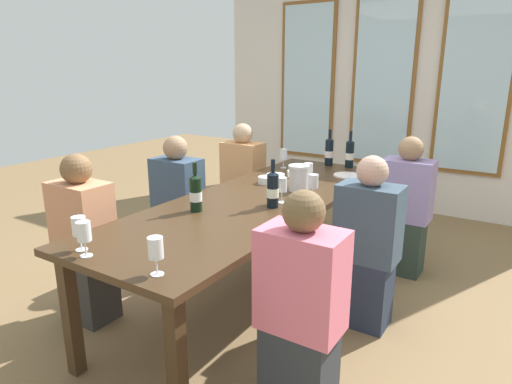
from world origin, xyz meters
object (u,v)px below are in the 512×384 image
at_px(wine_glass_3, 79,227).
at_px(wine_glass_4, 308,171).
at_px(white_plate_0, 347,175).
at_px(wine_bottle_2, 273,189).
at_px(wine_glass_5, 284,155).
at_px(tasting_bowl_1, 266,180).
at_px(wine_bottle_3, 350,154).
at_px(metal_pitcher, 299,178).
at_px(tasting_bowl_2, 295,174).
at_px(wine_bottle_0, 329,151).
at_px(seated_person_5, 405,210).
at_px(dining_table, 258,207).
at_px(wine_glass_1, 84,232).
at_px(seated_person_1, 301,313).
at_px(seated_person_4, 243,184).
at_px(seated_person_3, 367,248).
at_px(wine_glass_6, 156,250).
at_px(seated_person_2, 178,208).
at_px(tasting_bowl_0, 276,176).
at_px(wine_glass_0, 282,186).
at_px(wine_glass_2, 313,183).
at_px(wine_bottle_1, 196,193).
at_px(seated_person_0, 85,244).

xyz_separation_m(wine_glass_3, wine_glass_4, (0.39, 1.74, -0.00)).
distance_m(white_plate_0, wine_bottle_2, 1.10).
bearing_deg(wine_glass_5, tasting_bowl_1, -74.20).
bearing_deg(wine_glass_4, wine_bottle_3, 87.63).
bearing_deg(metal_pitcher, tasting_bowl_2, 121.02).
xyz_separation_m(wine_bottle_0, seated_person_5, (0.79, -0.30, -0.34)).
distance_m(dining_table, wine_bottle_3, 1.30).
distance_m(metal_pitcher, wine_glass_1, 1.63).
bearing_deg(dining_table, white_plate_0, 73.71).
bearing_deg(wine_glass_4, dining_table, -105.54).
bearing_deg(wine_glass_5, tasting_bowl_2, -44.58).
distance_m(wine_glass_4, seated_person_1, 1.53).
relative_size(white_plate_0, wine_bottle_3, 0.71).
height_order(wine_glass_4, seated_person_4, seated_person_4).
bearing_deg(wine_bottle_3, wine_glass_3, -99.47).
relative_size(wine_glass_5, seated_person_3, 0.16).
xyz_separation_m(wine_glass_4, wine_glass_6, (0.12, -1.74, 0.00)).
distance_m(dining_table, seated_person_3, 0.79).
height_order(white_plate_0, wine_bottle_0, wine_bottle_0).
bearing_deg(metal_pitcher, wine_bottle_2, -84.33).
relative_size(wine_glass_5, seated_person_2, 0.16).
distance_m(tasting_bowl_0, seated_person_2, 0.83).
height_order(tasting_bowl_1, seated_person_3, seated_person_3).
bearing_deg(tasting_bowl_1, wine_bottle_3, 69.67).
relative_size(wine_glass_0, seated_person_3, 0.16).
distance_m(white_plate_0, wine_glass_6, 2.20).
xyz_separation_m(wine_glass_0, wine_glass_3, (-0.44, -1.23, 0.00)).
distance_m(wine_bottle_3, seated_person_2, 1.60).
bearing_deg(wine_glass_0, tasting_bowl_0, 123.47).
bearing_deg(seated_person_1, wine_glass_2, 113.06).
bearing_deg(wine_glass_6, wine_bottle_3, 92.07).
bearing_deg(wine_bottle_1, wine_glass_3, -95.49).
bearing_deg(wine_bottle_2, wine_glass_2, 65.62).
bearing_deg(wine_glass_5, seated_person_2, -116.25).
xyz_separation_m(metal_pitcher, tasting_bowl_2, (-0.23, 0.38, -0.07)).
bearing_deg(metal_pitcher, seated_person_0, -127.87).
distance_m(seated_person_1, seated_person_2, 1.78).
bearing_deg(metal_pitcher, tasting_bowl_1, 170.26).
height_order(wine_glass_2, wine_glass_5, same).
height_order(wine_glass_2, seated_person_3, seated_person_3).
xyz_separation_m(wine_bottle_1, wine_glass_1, (0.01, -0.82, 0.00)).
relative_size(wine_glass_1, wine_glass_3, 1.00).
height_order(dining_table, seated_person_3, seated_person_3).
bearing_deg(wine_bottle_2, wine_bottle_0, 98.73).
height_order(wine_glass_1, seated_person_4, seated_person_4).
relative_size(wine_glass_4, wine_glass_5, 1.00).
xyz_separation_m(wine_bottle_1, seated_person_4, (-0.60, 1.40, -0.33)).
height_order(wine_bottle_1, wine_glass_0, wine_bottle_1).
bearing_deg(tasting_bowl_2, seated_person_3, -37.27).
bearing_deg(seated_person_0, wine_glass_6, -20.25).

